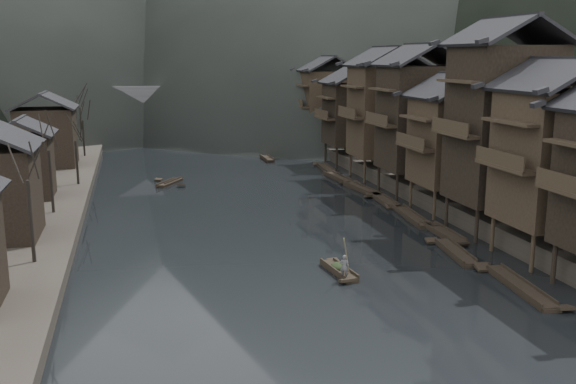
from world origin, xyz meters
name	(u,v)px	position (x,y,z in m)	size (l,w,h in m)	color
water	(307,272)	(0.00, 0.00, 0.00)	(300.00, 300.00, 0.00)	black
right_bank	(476,152)	(35.00, 40.00, 0.90)	(40.00, 200.00, 1.80)	#2D2823
stilt_houses	(428,107)	(17.28, 18.98, 8.94)	(9.00, 67.60, 16.98)	black
left_houses	(15,153)	(-20.50, 20.12, 5.66)	(8.10, 53.20, 8.73)	black
bare_trees	(62,135)	(-17.00, 24.38, 6.63)	(3.86, 74.69, 7.71)	black
moored_sampans	(392,207)	(12.20, 14.95, 0.20)	(3.17, 50.28, 0.47)	black
midriver_boats	(224,169)	(0.21, 39.09, 0.20)	(16.08, 19.02, 0.44)	black
stone_bridge	(195,108)	(0.00, 72.00, 5.11)	(40.00, 6.00, 9.00)	#4C4C4F
hero_sampan	(339,270)	(1.95, -0.65, 0.20)	(1.39, 4.56, 0.43)	black
cargo_heap	(338,262)	(1.98, -0.45, 0.73)	(0.99, 1.30, 0.59)	black
boatman	(344,263)	(1.78, -2.22, 1.20)	(0.56, 0.37, 1.55)	#525254
bamboo_pole	(348,221)	(1.98, -2.22, 3.88)	(0.06, 0.06, 4.65)	#8C7A51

